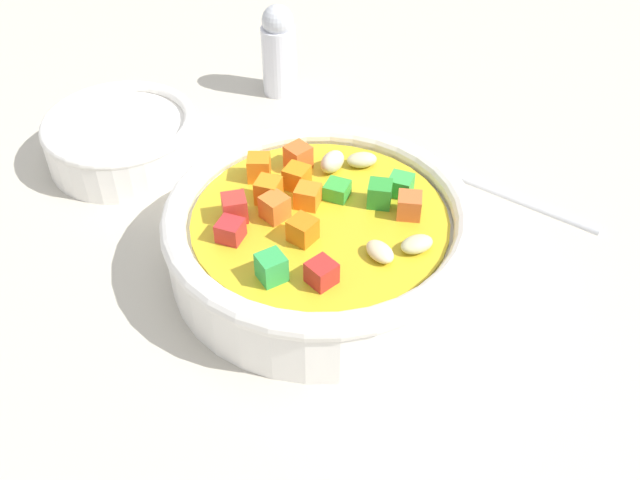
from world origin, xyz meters
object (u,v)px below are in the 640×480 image
spoon (453,170)px  side_bowl_small (122,138)px  pepper_shaker (279,50)px  soup_bowl_main (320,234)px

spoon → side_bowl_small: side_bowl_small is taller
spoon → side_bowl_small: (10.17, -24.48, 1.57)cm
spoon → pepper_shaker: size_ratio=2.70×
soup_bowl_main → spoon: 14.98cm
pepper_shaker → side_bowl_small: bearing=-21.5°
side_bowl_small → pepper_shaker: bearing=158.5°
spoon → side_bowl_small: size_ratio=1.85×
spoon → pepper_shaker: bearing=-6.6°
side_bowl_small → spoon: bearing=112.6°
spoon → pepper_shaker: 19.54cm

